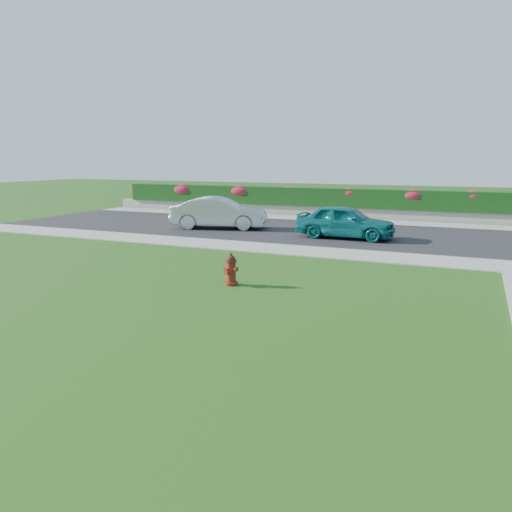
% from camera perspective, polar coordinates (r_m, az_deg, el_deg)
% --- Properties ---
extents(ground, '(120.00, 120.00, 0.00)m').
position_cam_1_polar(ground, '(10.50, -6.82, -7.93)').
color(ground, black).
rests_on(ground, ground).
extents(street_far, '(26.00, 8.00, 0.04)m').
position_cam_1_polar(street_far, '(24.92, -0.39, 3.22)').
color(street_far, black).
rests_on(street_far, ground).
extents(sidewalk_far, '(24.00, 2.00, 0.04)m').
position_cam_1_polar(sidewalk_far, '(21.02, -8.48, 1.65)').
color(sidewalk_far, gray).
rests_on(sidewalk_far, ground).
extents(sidewalk_beyond, '(34.00, 2.00, 0.04)m').
position_cam_1_polar(sidewalk_beyond, '(28.40, 11.21, 3.97)').
color(sidewalk_beyond, gray).
rests_on(sidewalk_beyond, ground).
extents(retaining_wall, '(34.00, 0.40, 0.60)m').
position_cam_1_polar(retaining_wall, '(29.82, 11.87, 4.82)').
color(retaining_wall, gray).
rests_on(retaining_wall, ground).
extents(hedge, '(32.00, 0.90, 1.10)m').
position_cam_1_polar(hedge, '(29.85, 11.97, 6.46)').
color(hedge, black).
rests_on(hedge, retaining_wall).
extents(fire_hydrant, '(0.46, 0.44, 0.89)m').
position_cam_1_polar(fire_hydrant, '(13.64, -2.89, -1.60)').
color(fire_hydrant, '#4F130C').
rests_on(fire_hydrant, ground).
extents(sedan_teal, '(4.24, 1.76, 1.44)m').
position_cam_1_polar(sedan_teal, '(21.84, 10.15, 3.90)').
color(sedan_teal, '#0D6465').
rests_on(sedan_teal, street_far).
extents(sedan_silver, '(4.91, 2.84, 1.53)m').
position_cam_1_polar(sedan_silver, '(24.64, -4.21, 4.94)').
color(sedan_silver, '#AFB0B7').
rests_on(sedan_silver, street_far).
extents(flower_clump_a, '(1.57, 1.01, 0.78)m').
position_cam_1_polar(flower_clump_a, '(34.27, -8.24, 7.54)').
color(flower_clump_a, '#A81C3D').
rests_on(flower_clump_a, hedge).
extents(flower_clump_b, '(1.52, 0.98, 0.76)m').
position_cam_1_polar(flower_clump_b, '(32.22, -1.75, 7.45)').
color(flower_clump_b, '#A81C3D').
rests_on(flower_clump_b, hedge).
extents(flower_clump_c, '(1.05, 0.68, 0.53)m').
position_cam_1_polar(flower_clump_c, '(30.93, 3.88, 7.45)').
color(flower_clump_c, '#A81C3D').
rests_on(flower_clump_c, hedge).
extents(flower_clump_d, '(1.19, 0.77, 0.60)m').
position_cam_1_polar(flower_clump_d, '(29.86, 10.77, 7.11)').
color(flower_clump_d, '#A81C3D').
rests_on(flower_clump_d, hedge).
extents(flower_clump_e, '(1.38, 0.89, 0.69)m').
position_cam_1_polar(flower_clump_e, '(29.27, 17.53, 6.64)').
color(flower_clump_e, '#A81C3D').
rests_on(flower_clump_e, hedge).
extents(flower_clump_f, '(1.16, 0.75, 0.58)m').
position_cam_1_polar(flower_clump_f, '(29.09, 23.59, 6.30)').
color(flower_clump_f, '#A81C3D').
rests_on(flower_clump_f, hedge).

